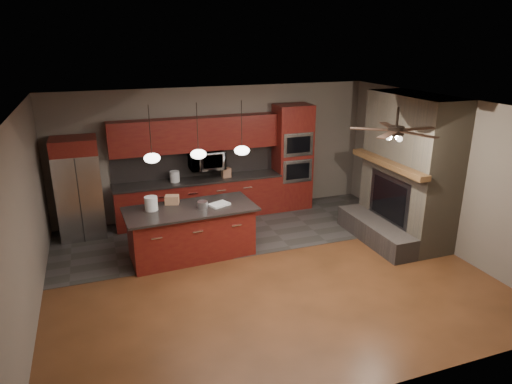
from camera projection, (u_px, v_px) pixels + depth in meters
name	position (u px, v px, depth m)	size (l,w,h in m)	color
ground	(264.00, 271.00, 7.76)	(7.00, 7.00, 0.00)	brown
ceiling	(265.00, 106.00, 6.86)	(7.00, 6.00, 0.02)	white
back_wall	(216.00, 151.00, 9.98)	(7.00, 0.02, 2.80)	#635B4F
right_wall	(441.00, 173.00, 8.44)	(0.02, 6.00, 2.80)	#635B4F
left_wall	(24.00, 222.00, 6.18)	(0.02, 6.00, 2.80)	#635B4F
slate_tile_patch	(233.00, 231.00, 9.36)	(7.00, 2.40, 0.01)	#373432
fireplace_column	(406.00, 174.00, 8.68)	(1.30, 2.10, 2.80)	#675C49
back_cabinetry	(198.00, 179.00, 9.76)	(3.59, 0.64, 2.20)	maroon
oven_tower	(292.00, 157.00, 10.32)	(0.80, 0.63, 2.38)	maroon
microwave	(207.00, 160.00, 9.70)	(0.73, 0.41, 0.50)	silver
refrigerator	(79.00, 188.00, 8.85)	(0.84, 0.75, 1.99)	silver
kitchen_island	(191.00, 232.00, 8.18)	(2.34, 1.15, 0.92)	maroon
white_bucket	(151.00, 203.00, 7.90)	(0.23, 0.23, 0.24)	white
paint_can	(203.00, 205.00, 8.01)	(0.18, 0.18, 0.12)	#B1B0B5
paint_tray	(219.00, 204.00, 8.16)	(0.35, 0.24, 0.03)	white
cardboard_box	(172.00, 200.00, 8.22)	(0.24, 0.18, 0.15)	#AA7958
counter_bucket	(175.00, 176.00, 9.52)	(0.20, 0.20, 0.23)	silver
counter_box	(226.00, 173.00, 9.84)	(0.19, 0.14, 0.21)	#97674D
pendant_left	(152.00, 158.00, 7.22)	(0.26, 0.26, 0.92)	black
pendant_center	(198.00, 154.00, 7.46)	(0.26, 0.26, 0.92)	black
pendant_right	(242.00, 150.00, 7.70)	(0.26, 0.26, 0.92)	black
ceiling_fan	(396.00, 130.00, 6.84)	(1.27, 1.33, 0.41)	black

